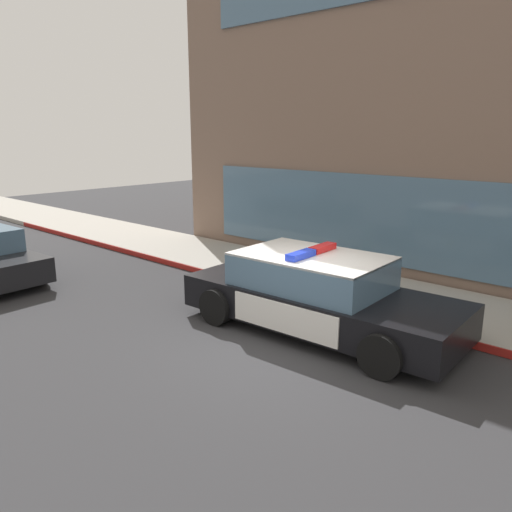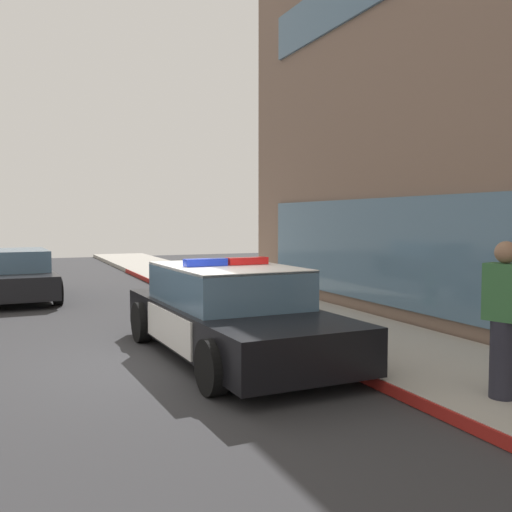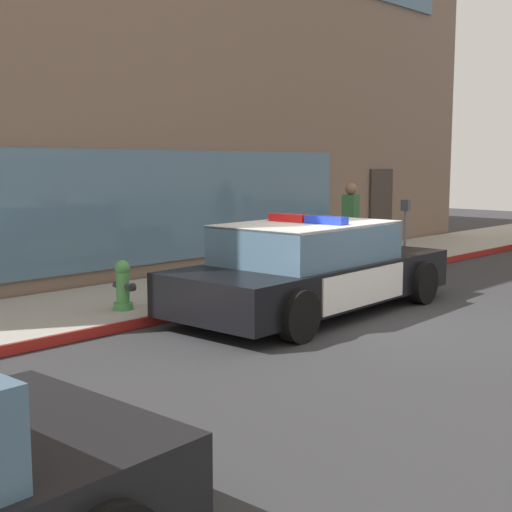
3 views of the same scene
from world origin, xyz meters
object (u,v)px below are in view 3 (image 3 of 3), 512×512
Objects in this scene: fire_hydrant at (123,286)px; pedestrian_on_sidewalk at (350,224)px; police_cruiser at (312,268)px; parking_meter at (405,219)px.

pedestrian_on_sidewalk is (5.81, 0.17, 0.51)m from fire_hydrant.
pedestrian_on_sidewalk reaches higher than police_cruiser.
fire_hydrant is 0.54× the size of parking_meter.
pedestrian_on_sidewalk reaches higher than fire_hydrant.
pedestrian_on_sidewalk is at bearing 157.99° from parking_meter.
parking_meter is (1.27, -0.51, 0.07)m from pedestrian_on_sidewalk.
police_cruiser is at bearing -164.56° from parking_meter.
parking_meter is (4.80, 1.32, 0.40)m from police_cruiser.
police_cruiser is 6.99× the size of fire_hydrant.
fire_hydrant is at bearing 141.36° from police_cruiser.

